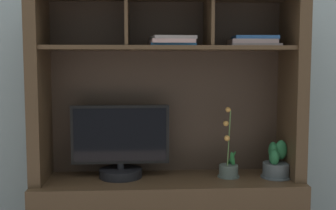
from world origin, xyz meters
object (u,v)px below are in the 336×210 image
object	(u,v)px
media_console	(168,188)
magazine_stack_left	(253,41)
tv_monitor	(120,146)
magazine_stack_centre	(172,41)
potted_fern	(276,165)
potted_orchid	(229,167)

from	to	relation	value
media_console	magazine_stack_left	bearing A→B (deg)	-3.74
tv_monitor	magazine_stack_centre	bearing A→B (deg)	-10.56
media_console	magazine_stack_left	distance (m)	0.87
media_console	potted_fern	distance (m)	0.57
media_console	magazine_stack_centre	bearing A→B (deg)	-66.88
tv_monitor	potted_orchid	xyz separation A→B (m)	(0.56, -0.03, -0.11)
tv_monitor	magazine_stack_left	xyz separation A→B (m)	(0.67, -0.04, 0.53)
magazine_stack_left	magazine_stack_centre	size ratio (longest dim) A/B	1.06
potted_fern	magazine_stack_left	distance (m)	0.64
tv_monitor	magazine_stack_centre	xyz separation A→B (m)	(0.26, -0.05, 0.53)
magazine_stack_left	magazine_stack_centre	distance (m)	0.41
magazine_stack_centre	magazine_stack_left	bearing A→B (deg)	1.83
potted_fern	magazine_stack_centre	xyz separation A→B (m)	(-0.54, 0.00, 0.63)
tv_monitor	magazine_stack_left	distance (m)	0.86
tv_monitor	potted_fern	bearing A→B (deg)	-3.66
magazine_stack_left	magazine_stack_centre	world-z (taller)	magazine_stack_left
potted_orchid	magazine_stack_left	bearing A→B (deg)	-2.93
tv_monitor	potted_orchid	distance (m)	0.57
potted_fern	magazine_stack_centre	bearing A→B (deg)	179.75
tv_monitor	potted_orchid	bearing A→B (deg)	-3.05
media_console	potted_fern	size ratio (longest dim) A/B	7.34
magazine_stack_left	media_console	bearing A→B (deg)	176.26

